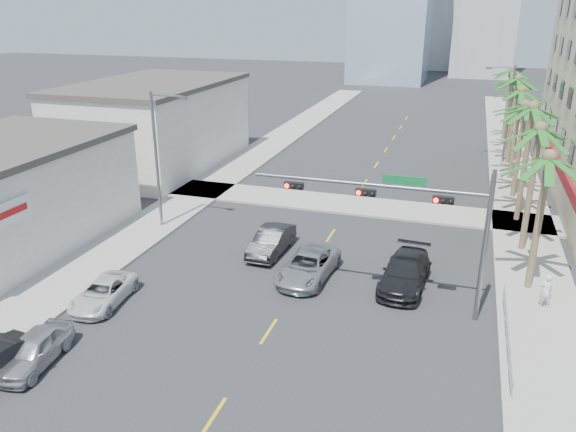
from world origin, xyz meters
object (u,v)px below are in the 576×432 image
Objects in this scene: car_parked_far at (103,293)px; pedestrian at (546,291)px; traffic_signal_mast at (415,213)px; car_lane_right at (405,272)px; car_lane_center at (308,266)px; car_lane_left at (271,241)px; car_parked_near at (34,350)px.

pedestrian reaches higher than car_parked_far.
traffic_signal_mast is 2.05× the size of car_lane_right.
traffic_signal_mast is at bearing 10.49° from car_parked_far.
car_lane_left is at bearing 144.47° from car_lane_center.
car_lane_right is (14.08, 6.50, 0.19)m from car_parked_far.
car_lane_left is (5.63, 13.57, 0.06)m from car_parked_near.
traffic_signal_mast is 2.14× the size of car_lane_center.
traffic_signal_mast is at bearing 3.89° from pedestrian.
pedestrian is at bearing 5.94° from car_lane_center.
car_parked_far is at bearing -123.14° from car_lane_left.
car_parked_near is 14.00m from car_lane_center.
pedestrian is at bearing 11.16° from car_parked_far.
traffic_signal_mast is 2.41× the size of car_lane_left.
car_parked_near is 0.95× the size of car_parked_far.
car_lane_left is at bearing 153.21° from traffic_signal_mast.
traffic_signal_mast is 4.95m from car_lane_right.
pedestrian is (11.93, 0.26, 0.30)m from car_lane_center.
car_lane_right reaches higher than car_lane_left.
car_parked_near is at bearing -123.42° from car_lane_center.
pedestrian reaches higher than car_lane_center.
traffic_signal_mast reaches higher than car_parked_near.
car_lane_right is at bearing 19.72° from car_parked_far.
car_lane_right is (13.77, 11.71, 0.09)m from car_parked_near.
car_lane_center is (8.94, 5.81, 0.12)m from car_parked_far.
car_lane_left is 15.12m from pedestrian.
car_parked_near is at bearing -110.30° from car_lane_left.
car_parked_near is 18.08m from car_lane_right.
pedestrian is (20.88, 6.08, 0.42)m from car_parked_far.
car_lane_left is (-8.56, 4.32, -4.30)m from traffic_signal_mast.
car_lane_left is (5.93, 8.36, 0.16)m from car_parked_far.
traffic_signal_mast is at bearing -76.94° from car_lane_right.
car_parked_far is 0.79× the size of car_lane_right.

